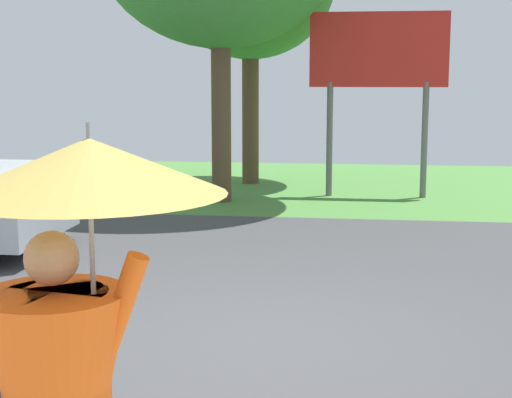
# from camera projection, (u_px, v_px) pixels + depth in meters

# --- Properties ---
(ground_plane) EXTENTS (40.00, 22.00, 0.20)m
(ground_plane) POSITION_uv_depth(u_px,v_px,m) (293.00, 265.00, 9.71)
(ground_plane) COLOR #424244
(monk_pedestrian) EXTENTS (1.11, 1.08, 2.13)m
(monk_pedestrian) POSITION_uv_depth(u_px,v_px,m) (67.00, 368.00, 3.13)
(monk_pedestrian) COLOR #E55B19
(monk_pedestrian) RESTS_ON ground_plane
(roadside_billboard) EXTENTS (2.60, 0.12, 3.50)m
(roadside_billboard) POSITION_uv_depth(u_px,v_px,m) (379.00, 63.00, 14.54)
(roadside_billboard) COLOR slate
(roadside_billboard) RESTS_ON ground_plane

